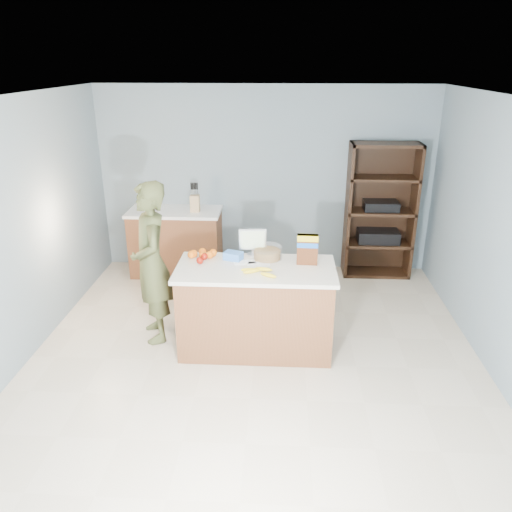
# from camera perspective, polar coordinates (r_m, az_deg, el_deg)

# --- Properties ---
(floor) EXTENTS (4.50, 5.00, 0.02)m
(floor) POSITION_cam_1_polar(r_m,az_deg,el_deg) (5.03, -0.23, -12.15)
(floor) COLOR beige
(floor) RESTS_ON ground
(walls) EXTENTS (4.52, 5.02, 2.51)m
(walls) POSITION_cam_1_polar(r_m,az_deg,el_deg) (4.33, -0.26, 6.31)
(walls) COLOR gray
(walls) RESTS_ON ground
(counter_peninsula) EXTENTS (1.56, 0.76, 0.90)m
(counter_peninsula) POSITION_cam_1_polar(r_m,az_deg,el_deg) (5.07, -0.03, -6.36)
(counter_peninsula) COLOR brown
(counter_peninsula) RESTS_ON ground
(back_cabinet) EXTENTS (1.24, 0.62, 0.90)m
(back_cabinet) POSITION_cam_1_polar(r_m,az_deg,el_deg) (6.94, -9.08, 1.64)
(back_cabinet) COLOR brown
(back_cabinet) RESTS_ON ground
(shelving_unit) EXTENTS (0.90, 0.40, 1.80)m
(shelving_unit) POSITION_cam_1_polar(r_m,az_deg,el_deg) (6.92, 13.92, 4.81)
(shelving_unit) COLOR black
(shelving_unit) RESTS_ON ground
(person) EXTENTS (0.61, 0.73, 1.69)m
(person) POSITION_cam_1_polar(r_m,az_deg,el_deg) (5.21, -11.85, -0.82)
(person) COLOR #454B28
(person) RESTS_ON ground
(knife_block) EXTENTS (0.12, 0.10, 0.31)m
(knife_block) POSITION_cam_1_polar(r_m,az_deg,el_deg) (6.67, -6.99, 6.04)
(knife_block) COLOR tan
(knife_block) RESTS_ON back_cabinet
(envelopes) EXTENTS (0.38, 0.19, 0.00)m
(envelopes) POSITION_cam_1_polar(r_m,az_deg,el_deg) (4.96, -0.50, -0.83)
(envelopes) COLOR white
(envelopes) RESTS_ON counter_peninsula
(bananas) EXTENTS (0.36, 0.23, 0.04)m
(bananas) POSITION_cam_1_polar(r_m,az_deg,el_deg) (4.73, 0.26, -1.77)
(bananas) COLOR yellow
(bananas) RESTS_ON counter_peninsula
(apples) EXTENTS (0.10, 0.18, 0.07)m
(apples) POSITION_cam_1_polar(r_m,az_deg,el_deg) (5.01, -6.18, -0.28)
(apples) COLOR #901106
(apples) RESTS_ON counter_peninsula
(oranges) EXTENTS (0.29, 0.18, 0.08)m
(oranges) POSITION_cam_1_polar(r_m,az_deg,el_deg) (5.12, -6.17, 0.25)
(oranges) COLOR orange
(oranges) RESTS_ON counter_peninsula
(blue_carton) EXTENTS (0.21, 0.17, 0.08)m
(blue_carton) POSITION_cam_1_polar(r_m,az_deg,el_deg) (5.04, -2.62, 0.01)
(blue_carton) COLOR blue
(blue_carton) RESTS_ON counter_peninsula
(salad_bowl) EXTENTS (0.30, 0.30, 0.13)m
(salad_bowl) POSITION_cam_1_polar(r_m,az_deg,el_deg) (5.06, 1.29, 0.33)
(salad_bowl) COLOR #267219
(salad_bowl) RESTS_ON counter_peninsula
(tv) EXTENTS (0.28, 0.12, 0.28)m
(tv) POSITION_cam_1_polar(r_m,az_deg,el_deg) (5.12, -0.39, 1.80)
(tv) COLOR silver
(tv) RESTS_ON counter_peninsula
(cereal_box) EXTENTS (0.21, 0.08, 0.31)m
(cereal_box) POSITION_cam_1_polar(r_m,az_deg,el_deg) (4.90, 5.90, 1.01)
(cereal_box) COLOR #592B14
(cereal_box) RESTS_ON counter_peninsula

